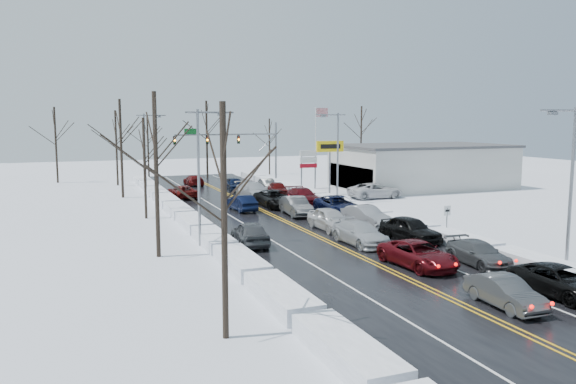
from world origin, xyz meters
name	(u,v)px	position (x,y,z in m)	size (l,w,h in m)	color
ground	(296,227)	(0.00, 0.00, 0.00)	(160.00, 160.00, 0.00)	silver
road_surface	(287,222)	(0.00, 2.00, 0.01)	(14.00, 84.00, 0.01)	black
snow_bank_left	(195,229)	(-7.60, 2.00, 0.00)	(1.76, 72.00, 0.79)	white
snow_bank_right	(369,216)	(7.60, 2.00, 0.00)	(1.76, 72.00, 0.79)	white
traffic_signal_mast	(238,142)	(3.45, 27.99, 5.48)	(13.28, 0.39, 8.00)	slate
tires_plus_sign	(330,150)	(10.50, 15.99, 4.99)	(3.20, 0.34, 6.00)	slate
used_vehicles_sign	(308,161)	(10.50, 22.00, 3.32)	(2.20, 0.22, 4.65)	slate
speed_limit_sign	(447,216)	(8.20, -8.00, 1.63)	(0.55, 0.09, 2.35)	slate
flagpole	(317,137)	(15.17, 30.00, 5.93)	(1.87, 1.20, 10.00)	silver
dealership_building	(422,166)	(23.98, 18.00, 2.66)	(20.40, 12.40, 5.30)	beige
streetlight_se	(569,177)	(8.30, -18.00, 5.31)	(3.20, 0.25, 9.00)	slate
streetlight_ne	(336,150)	(8.30, 10.00, 5.31)	(3.20, 0.25, 9.00)	slate
streetlight_sw	(202,166)	(-8.30, -4.00, 5.31)	(3.20, 0.25, 9.00)	slate
streetlight_nw	(147,147)	(-8.30, 24.00, 5.31)	(3.20, 0.25, 9.00)	slate
tree_left_a	(224,175)	(-11.00, -20.00, 6.29)	(3.60, 3.60, 9.00)	#2D231C
tree_left_b	(155,142)	(-11.50, -6.00, 6.99)	(4.00, 4.00, 10.00)	#2D231C
tree_left_c	(144,148)	(-10.50, 8.00, 5.94)	(3.40, 3.40, 8.50)	#2D231C
tree_left_d	(120,129)	(-11.20, 22.00, 7.33)	(4.20, 4.20, 10.50)	#2D231C
tree_left_e	(116,133)	(-10.80, 34.00, 6.64)	(3.80, 3.80, 9.50)	#2D231C
tree_far_a	(55,130)	(-18.00, 40.00, 6.99)	(4.00, 4.00, 10.00)	#2D231C
tree_far_b	(148,134)	(-6.00, 41.00, 6.29)	(3.60, 3.60, 9.00)	#2D231C
tree_far_c	(207,124)	(2.00, 39.00, 7.68)	(4.40, 4.40, 11.00)	#2D231C
tree_far_d	(269,136)	(12.00, 40.50, 5.94)	(3.40, 3.40, 8.50)	#2D231C
tree_far_e	(361,126)	(28.00, 41.00, 7.33)	(4.20, 4.20, 10.50)	#2D231C
queued_car_1	(504,307)	(1.56, -21.04, 0.00)	(1.46, 4.18, 1.38)	#3F4144
queued_car_2	(418,267)	(1.90, -13.81, 0.00)	(2.44, 5.29, 1.47)	#500A10
queued_car_3	(360,244)	(1.63, -7.44, 0.00)	(2.13, 5.24, 1.52)	#AEB1B7
queued_car_4	(330,230)	(1.89, -2.21, 0.00)	(1.98, 4.93, 1.68)	silver
queued_car_5	(296,215)	(1.94, 4.82, 0.00)	(1.74, 4.99, 1.65)	#393B3E
queued_car_6	(275,207)	(1.83, 9.92, 0.00)	(2.67, 5.79, 1.61)	black
queued_car_7	(254,199)	(1.68, 16.09, 0.00)	(2.41, 5.93, 1.72)	#AFB3B8
queued_car_8	(235,191)	(1.59, 23.17, 0.00)	(1.86, 4.62, 1.58)	black
queued_car_10	(560,296)	(5.20, -20.73, 0.00)	(2.37, 5.15, 1.43)	black
queued_car_11	(478,265)	(5.43, -14.66, 0.00)	(1.91, 4.70, 1.37)	#45484B
queued_car_12	(410,241)	(5.36, -7.75, 0.00)	(2.01, 5.00, 1.70)	black
queued_car_13	(366,226)	(5.21, -1.78, 0.00)	(1.70, 4.87, 1.61)	gray
queued_car_14	(338,215)	(5.38, 3.51, 0.00)	(2.81, 6.09, 1.69)	black
queued_car_15	(303,204)	(5.08, 10.71, 0.00)	(2.21, 5.45, 1.58)	#4A0910
queued_car_16	(278,195)	(5.08, 17.96, 0.00)	(1.73, 4.31, 1.47)	#4C0A0A
queued_car_17	(267,190)	(5.32, 22.20, 0.00)	(1.45, 4.16, 1.37)	#383A3C
oncoming_car_0	(242,211)	(-1.79, 8.92, 0.00)	(1.55, 4.45, 1.47)	black
oncoming_car_1	(182,198)	(-5.33, 19.24, 0.00)	(2.30, 5.00, 1.39)	#550C0B
oncoming_car_2	(194,185)	(-1.75, 30.53, 0.00)	(1.89, 4.65, 1.35)	#540B0B
oncoming_car_3	(250,245)	(-5.34, -5.00, 0.00)	(1.93, 4.79, 1.63)	#45474A
parked_car_0	(375,198)	(13.87, 11.70, 0.00)	(2.74, 5.94, 1.65)	silver
parked_car_1	(381,193)	(16.83, 15.63, 0.00)	(2.02, 4.97, 1.44)	silver
parked_car_2	(342,187)	(15.12, 22.22, 0.00)	(1.74, 4.34, 1.48)	black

